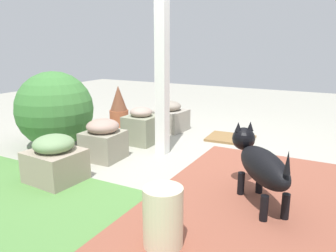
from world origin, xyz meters
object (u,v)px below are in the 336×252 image
at_px(terracotta_pot_broad, 83,110).
at_px(terracotta_pot_spiky, 119,107).
at_px(round_shrub, 55,110).
at_px(dog, 260,163).
at_px(stone_planter_mid, 103,140).
at_px(stone_planter_near, 141,127).
at_px(stone_planter_far, 55,160).
at_px(stone_planter_nearest, 169,117).
at_px(porch_pillar, 162,62).
at_px(ceramic_urn, 163,218).
at_px(doormat, 231,138).

xyz_separation_m(terracotta_pot_broad, terracotta_pot_spiky, (-0.51, -0.21, 0.05)).
xyz_separation_m(round_shrub, dog, (-2.52, 0.35, -0.12)).
bearing_deg(stone_planter_mid, terracotta_pot_broad, -40.48).
xyz_separation_m(stone_planter_near, stone_planter_far, (0.06, 1.36, -0.01)).
xyz_separation_m(stone_planter_nearest, round_shrub, (0.85, 1.33, 0.26)).
distance_m(stone_planter_near, round_shrub, 1.06).
relative_size(terracotta_pot_broad, dog, 0.54).
distance_m(porch_pillar, stone_planter_far, 1.49).
xyz_separation_m(porch_pillar, terracotta_pot_broad, (1.72, -0.60, -0.80)).
bearing_deg(terracotta_pot_broad, stone_planter_mid, 139.52).
relative_size(porch_pillar, stone_planter_nearest, 4.20).
distance_m(dog, ceramic_urn, 0.94).
distance_m(stone_planter_near, terracotta_pot_spiky, 0.99).
bearing_deg(porch_pillar, stone_planter_near, -27.26).
bearing_deg(stone_planter_nearest, stone_planter_far, 88.30).
bearing_deg(doormat, terracotta_pot_spiky, 3.38).
bearing_deg(ceramic_urn, porch_pillar, -60.73).
height_order(stone_planter_mid, terracotta_pot_broad, stone_planter_mid).
relative_size(ceramic_urn, doormat, 0.68).
relative_size(stone_planter_mid, terracotta_pot_spiky, 0.72).
bearing_deg(ceramic_urn, stone_planter_nearest, -62.83).
height_order(round_shrub, terracotta_pot_spiky, round_shrub).
distance_m(stone_planter_nearest, doormat, 0.95).
relative_size(stone_planter_near, stone_planter_mid, 1.04).
distance_m(terracotta_pot_broad, ceramic_urn, 3.39).
bearing_deg(doormat, ceramic_urn, 98.34).
height_order(stone_planter_nearest, stone_planter_far, stone_planter_far).
distance_m(stone_planter_near, doormat, 1.18).
relative_size(stone_planter_near, terracotta_pot_spiky, 0.75).
relative_size(terracotta_pot_spiky, doormat, 1.06).
xyz_separation_m(porch_pillar, stone_planter_near, (0.42, -0.22, -0.82)).
bearing_deg(terracotta_pot_broad, doormat, -172.06).
xyz_separation_m(stone_planter_mid, dog, (-1.73, 0.26, 0.12)).
bearing_deg(stone_planter_far, terracotta_pot_spiky, -69.61).
height_order(stone_planter_far, ceramic_urn, stone_planter_far).
xyz_separation_m(round_shrub, terracotta_pot_broad, (0.46, -0.98, -0.22)).
bearing_deg(round_shrub, terracotta_pot_broad, -64.98).
bearing_deg(round_shrub, stone_planter_near, -144.84).
height_order(round_shrub, doormat, round_shrub).
bearing_deg(stone_planter_mid, round_shrub, -6.30).
xyz_separation_m(stone_planter_nearest, stone_planter_near, (0.01, 0.74, 0.02)).
bearing_deg(porch_pillar, doormat, -119.45).
bearing_deg(porch_pillar, terracotta_pot_spiky, -33.97).
bearing_deg(stone_planter_near, round_shrub, 35.16).
xyz_separation_m(porch_pillar, terracotta_pot_spiky, (1.20, -0.81, -0.74)).
xyz_separation_m(stone_planter_far, round_shrub, (0.78, -0.76, 0.25)).
xyz_separation_m(stone_planter_far, dog, (-1.74, -0.42, 0.13)).
xyz_separation_m(terracotta_pot_broad, doormat, (-2.23, -0.31, -0.22)).
bearing_deg(porch_pillar, stone_planter_nearest, -66.47).
bearing_deg(terracotta_pot_spiky, round_shrub, 87.18).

